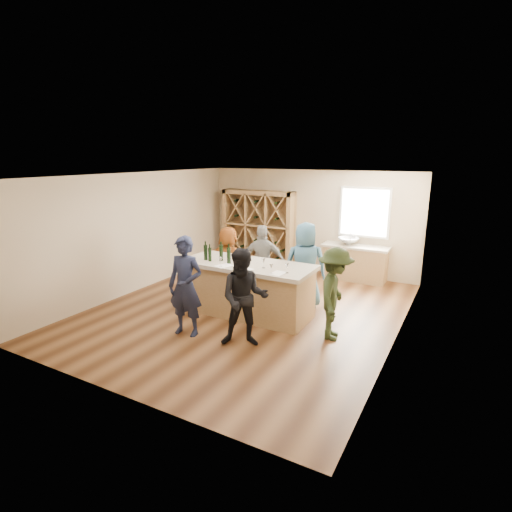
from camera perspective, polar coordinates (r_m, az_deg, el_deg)
The scene contains 34 objects.
floor at distance 8.54m, azimuth -1.24°, elevation -8.04°, with size 6.00×7.00×0.10m, color #57351C.
ceiling at distance 7.91m, azimuth -1.36°, elevation 11.79°, with size 6.00×7.00×0.10m, color white.
wall_back at distance 11.26m, azimuth 7.78°, elevation 4.99°, with size 6.00×0.10×2.80m, color tan.
wall_front at distance 5.45m, azimuth -20.37°, elevation -5.87°, with size 6.00×0.10×2.80m, color tan.
wall_left at distance 9.95m, azimuth -16.73°, elevation 3.29°, with size 0.10×7.00×2.80m, color tan.
wall_right at distance 7.13m, azimuth 20.46°, elevation -1.20°, with size 0.10×7.00×2.80m, color tan.
window_frame at distance 10.70m, azimuth 15.24°, elevation 6.03°, with size 1.30×0.06×1.30m, color white.
window_pane at distance 10.67m, azimuth 15.19°, elevation 6.01°, with size 1.18×0.01×1.18m, color white.
wine_rack at distance 11.68m, azimuth 0.33°, elevation 3.95°, with size 2.20×0.45×2.20m, color #967347.
back_counter_base at distance 10.72m, azimuth 13.92°, elevation -1.08°, with size 1.60×0.58×0.86m, color #967347.
back_counter_top at distance 10.62m, azimuth 14.07°, elevation 1.31°, with size 1.70×0.62×0.06m, color #B7AB95.
sink at distance 10.64m, azimuth 13.07°, elevation 2.08°, with size 0.54×0.54×0.19m, color silver.
faucet at distance 10.80m, azimuth 13.35°, elevation 2.55°, with size 0.02×0.02×0.30m, color silver.
tasting_counter_base at distance 8.19m, azimuth -1.30°, elevation -4.93°, with size 2.60×1.00×1.00m, color #967347.
tasting_counter_top at distance 8.02m, azimuth -1.32°, elevation -1.29°, with size 2.72×1.12×0.08m, color #B7AB95.
wine_bottle_a at distance 8.27m, azimuth -7.21°, elevation 0.50°, with size 0.08×0.08×0.32m, color black.
wine_bottle_b at distance 8.18m, azimuth -6.62°, elevation 0.21°, with size 0.07×0.07×0.28m, color black.
wine_bottle_c at distance 8.19m, azimuth -5.00°, elevation 0.41°, with size 0.08×0.08×0.32m, color black.
wine_bottle_e at distance 7.97m, azimuth -3.90°, elevation 0.05°, with size 0.08×0.08×0.32m, color black.
wine_glass_a at distance 7.76m, azimuth -5.07°, elevation -0.87°, with size 0.07×0.07×0.19m, color white.
wine_glass_b at distance 7.55m, azimuth -1.97°, elevation -1.23°, with size 0.07×0.07×0.19m, color white.
wine_glass_c at distance 7.28m, azimuth 2.18°, elevation -1.86°, with size 0.07×0.07×0.18m, color white.
wine_glass_d at distance 7.65m, azimuth 1.07°, elevation -1.01°, with size 0.07×0.07×0.19m, color white.
wine_glass_e at distance 7.35m, azimuth 4.45°, elevation -1.76°, with size 0.07×0.07×0.18m, color white.
tasting_menu_a at distance 7.84m, azimuth -4.61°, elevation -1.38°, with size 0.24×0.32×0.00m, color white.
tasting_menu_b at distance 7.56m, azimuth -1.66°, elevation -1.94°, with size 0.23×0.31×0.00m, color white.
tasting_menu_c at distance 7.34m, azimuth 3.14°, elevation -2.46°, with size 0.23×0.31×0.00m, color white.
person_near_left at distance 7.25m, azimuth -10.04°, elevation -4.29°, with size 0.66×0.49×1.82m, color #191E38.
person_near_right at distance 6.75m, azimuth -1.69°, elevation -6.01°, with size 0.83×0.45×1.70m, color black.
person_server at distance 7.14m, azimuth 11.17°, elevation -5.33°, with size 1.07×0.50×1.66m, color #263319.
person_far_mid at distance 8.94m, azimuth 0.97°, elevation -0.92°, with size 0.99×0.51×1.70m, color slate.
person_far_right at distance 8.50m, azimuth 7.03°, elevation -1.34°, with size 0.90×0.59×1.84m, color #335972.
person_far_left at distance 9.38m, azimuth -3.93°, elevation -0.57°, with size 1.47×0.53×1.59m, color #994C19.
wine_glass_f at distance 8.18m, azimuth -0.93°, elevation -0.04°, with size 0.07×0.07×0.18m, color white.
Camera 1 is at (3.95, -6.84, 3.19)m, focal length 28.00 mm.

